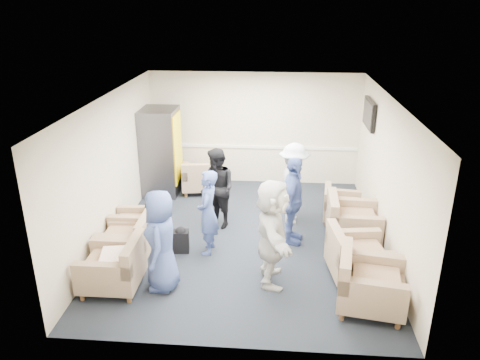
# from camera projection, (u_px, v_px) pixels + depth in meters

# --- Properties ---
(floor) EXTENTS (6.00, 6.00, 0.00)m
(floor) POSITION_uv_depth(u_px,v_px,m) (246.00, 238.00, 8.94)
(floor) COLOR black
(floor) RESTS_ON ground
(ceiling) EXTENTS (6.00, 6.00, 0.00)m
(ceiling) POSITION_uv_depth(u_px,v_px,m) (246.00, 98.00, 7.95)
(ceiling) COLOR silver
(ceiling) RESTS_ON back_wall
(back_wall) EXTENTS (5.00, 0.02, 2.70)m
(back_wall) POSITION_uv_depth(u_px,v_px,m) (254.00, 129.00, 11.23)
(back_wall) COLOR beige
(back_wall) RESTS_ON floor
(front_wall) EXTENTS (5.00, 0.02, 2.70)m
(front_wall) POSITION_uv_depth(u_px,v_px,m) (229.00, 259.00, 5.66)
(front_wall) COLOR beige
(front_wall) RESTS_ON floor
(left_wall) EXTENTS (0.02, 6.00, 2.70)m
(left_wall) POSITION_uv_depth(u_px,v_px,m) (111.00, 169.00, 8.63)
(left_wall) COLOR beige
(left_wall) RESTS_ON floor
(right_wall) EXTENTS (0.02, 6.00, 2.70)m
(right_wall) POSITION_uv_depth(u_px,v_px,m) (387.00, 176.00, 8.26)
(right_wall) COLOR beige
(right_wall) RESTS_ON floor
(chair_rail) EXTENTS (4.98, 0.04, 0.06)m
(chair_rail) POSITION_uv_depth(u_px,v_px,m) (254.00, 147.00, 11.37)
(chair_rail) COLOR white
(chair_rail) RESTS_ON back_wall
(tv) EXTENTS (0.10, 1.00, 0.58)m
(tv) POSITION_uv_depth(u_px,v_px,m) (369.00, 114.00, 9.68)
(tv) COLOR black
(tv) RESTS_ON right_wall
(armchair_left_near) EXTENTS (0.90, 0.90, 0.72)m
(armchair_left_near) POSITION_uv_depth(u_px,v_px,m) (115.00, 268.00, 7.30)
(armchair_left_near) COLOR #8C735A
(armchair_left_near) RESTS_ON floor
(armchair_left_mid) EXTENTS (0.86, 0.86, 0.68)m
(armchair_left_mid) POSITION_uv_depth(u_px,v_px,m) (129.00, 240.00, 8.17)
(armchair_left_mid) COLOR #8C735A
(armchair_left_mid) RESTS_ON floor
(armchair_left_far) EXTENTS (0.82, 0.82, 0.61)m
(armchair_left_far) POSITION_uv_depth(u_px,v_px,m) (137.00, 226.00, 8.78)
(armchair_left_far) COLOR #8C735A
(armchair_left_far) RESTS_ON floor
(armchair_right_near) EXTENTS (1.09, 1.09, 0.76)m
(armchair_right_near) POSITION_uv_depth(u_px,v_px,m) (367.00, 285.00, 6.83)
(armchair_right_near) COLOR #8C735A
(armchair_right_near) RESTS_ON floor
(armchair_right_midnear) EXTENTS (1.03, 1.03, 0.73)m
(armchair_right_midnear) POSITION_uv_depth(u_px,v_px,m) (355.00, 258.00, 7.57)
(armchair_right_midnear) COLOR #8C735A
(armchair_right_midnear) RESTS_ON floor
(armchair_right_midfar) EXTENTS (0.98, 0.98, 0.76)m
(armchair_right_midfar) POSITION_uv_depth(u_px,v_px,m) (350.00, 223.00, 8.72)
(armchair_right_midfar) COLOR #8C735A
(armchair_right_midfar) RESTS_ON floor
(armchair_right_far) EXTENTS (0.83, 0.83, 0.60)m
(armchair_right_far) POSITION_uv_depth(u_px,v_px,m) (340.00, 207.00, 9.56)
(armchair_right_far) COLOR #8C735A
(armchair_right_far) RESTS_ON floor
(armchair_corner) EXTENTS (0.95, 0.95, 0.68)m
(armchair_corner) POSITION_uv_depth(u_px,v_px,m) (201.00, 178.00, 10.96)
(armchair_corner) COLOR #8C735A
(armchair_corner) RESTS_ON floor
(vending_machine) EXTENTS (0.81, 0.94, 1.99)m
(vending_machine) POSITION_uv_depth(u_px,v_px,m) (161.00, 152.00, 10.71)
(vending_machine) COLOR #4C4C54
(vending_machine) RESTS_ON floor
(backpack) EXTENTS (0.31, 0.24, 0.49)m
(backpack) POSITION_uv_depth(u_px,v_px,m) (181.00, 239.00, 8.39)
(backpack) COLOR black
(backpack) RESTS_ON floor
(pillow) EXTENTS (0.46, 0.55, 0.14)m
(pillow) POSITION_uv_depth(u_px,v_px,m) (113.00, 257.00, 7.23)
(pillow) COLOR white
(pillow) RESTS_ON armchair_left_near
(person_front_left) EXTENTS (0.58, 0.84, 1.64)m
(person_front_left) POSITION_uv_depth(u_px,v_px,m) (161.00, 241.00, 7.17)
(person_front_left) COLOR #3F5498
(person_front_left) RESTS_ON floor
(person_mid_left) EXTENTS (0.39, 0.58, 1.56)m
(person_mid_left) POSITION_uv_depth(u_px,v_px,m) (208.00, 212.00, 8.20)
(person_mid_left) COLOR #3F5498
(person_mid_left) RESTS_ON floor
(person_back_left) EXTENTS (0.97, 0.98, 1.60)m
(person_back_left) POSITION_uv_depth(u_px,v_px,m) (217.00, 189.00, 9.16)
(person_back_left) COLOR black
(person_back_left) RESTS_ON floor
(person_back_right) EXTENTS (0.71, 1.12, 1.66)m
(person_back_right) POSITION_uv_depth(u_px,v_px,m) (294.00, 184.00, 9.34)
(person_back_right) COLOR silver
(person_back_right) RESTS_ON floor
(person_mid_right) EXTENTS (0.57, 1.03, 1.67)m
(person_mid_right) POSITION_uv_depth(u_px,v_px,m) (293.00, 201.00, 8.52)
(person_mid_right) COLOR #3F5498
(person_mid_right) RESTS_ON floor
(person_front_right) EXTENTS (0.61, 1.66, 1.76)m
(person_front_right) POSITION_uv_depth(u_px,v_px,m) (272.00, 233.00, 7.29)
(person_front_right) COLOR silver
(person_front_right) RESTS_ON floor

